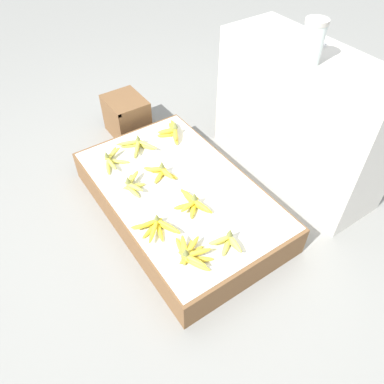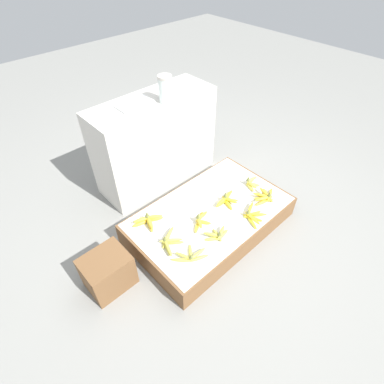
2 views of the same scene
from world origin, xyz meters
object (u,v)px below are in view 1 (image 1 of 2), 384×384
Objects in this scene: banana_bunch_front_midleft at (132,184)px; banana_bunch_front_right at (191,254)px; banana_bunch_middle_left at (138,145)px; banana_bunch_middle_right at (228,242)px; banana_bunch_back_left at (172,131)px; banana_bunch_middle_midright at (193,203)px; banana_bunch_middle_midleft at (161,172)px; glass_jar at (313,42)px; foam_tray_white at (296,40)px; wooden_crate at (127,116)px; banana_bunch_front_midright at (156,227)px; banana_bunch_front_left at (112,159)px.

banana_bunch_front_right is at bearing 0.58° from banana_bunch_front_midleft.
banana_bunch_front_right is 0.89m from banana_bunch_middle_left.
banana_bunch_front_midleft is 0.58m from banana_bunch_front_right.
banana_bunch_front_right is 0.19m from banana_bunch_middle_right.
banana_bunch_back_left reaches higher than banana_bunch_middle_right.
banana_bunch_middle_right is at bearing -1.12° from banana_bunch_middle_midright.
banana_bunch_back_left is at bearing 137.87° from banana_bunch_middle_midleft.
glass_jar reaches higher than foam_tray_white.
wooden_crate is 0.46m from banana_bunch_middle_left.
banana_bunch_middle_left is 0.91× the size of banana_bunch_middle_midright.
wooden_crate reaches higher than banana_bunch_front_midright.
banana_bunch_front_midright is (1.06, -0.37, 0.07)m from wooden_crate.
banana_bunch_middle_left is 0.61m from banana_bunch_middle_midright.
banana_bunch_middle_left is at bearing 178.07° from banana_bunch_middle_midleft.
banana_bunch_middle_midleft is at bearing -112.80° from glass_jar.
banana_bunch_middle_midright reaches higher than wooden_crate.
banana_bunch_front_midleft is 0.53m from banana_bunch_back_left.
foam_tray_white is at bearing 105.06° from banana_bunch_middle_midright.
foam_tray_white reaches higher than banana_bunch_middle_left.
banana_bunch_front_left is at bearing -87.31° from banana_bunch_back_left.
banana_bunch_front_right reaches higher than banana_bunch_front_left.
banana_bunch_front_left is 0.90m from banana_bunch_middle_right.
banana_bunch_front_left is (0.46, -0.33, 0.07)m from wooden_crate.
wooden_crate is 1.46× the size of banana_bunch_middle_midleft.
glass_jar is at bearing 37.52° from banana_bunch_back_left.
banana_bunch_front_right is 1.63× the size of banana_bunch_middle_right.
banana_bunch_middle_right is at bearing -5.77° from wooden_crate.
banana_bunch_middle_left is at bearing -17.33° from wooden_crate.
banana_bunch_middle_right is (0.28, 0.24, 0.00)m from banana_bunch_front_midright.
glass_jar is at bearing 107.07° from banana_bunch_front_right.
banana_bunch_back_left is 1.11× the size of glass_jar.
banana_bunch_front_midleft is 0.96× the size of banana_bunch_middle_left.
banana_bunch_front_right is (0.84, 0.01, 0.00)m from banana_bunch_front_left.
banana_bunch_middle_right reaches higher than banana_bunch_front_midright.
banana_bunch_middle_right is (0.31, -0.01, -0.00)m from banana_bunch_middle_midright.
banana_bunch_middle_left is 1.16m from glass_jar.
banana_bunch_middle_left is 0.72× the size of foam_tray_white.
banana_bunch_front_left is 1.12× the size of banana_bunch_middle_midleft.
banana_bunch_middle_midleft reaches higher than wooden_crate.
glass_jar is at bearing 71.33° from banana_bunch_front_midleft.
banana_bunch_middle_midright is at bearing -74.94° from foam_tray_white.
banana_bunch_middle_midright is at bearing -22.36° from banana_bunch_back_left.
banana_bunch_front_left is 0.32m from banana_bunch_middle_midleft.
banana_bunch_middle_midleft is at bearing 34.53° from banana_bunch_front_left.
banana_bunch_front_midright is at bearing -84.50° from banana_bunch_middle_midright.
glass_jar reaches higher than banana_bunch_middle_midleft.
banana_bunch_middle_midright is (0.61, 0.00, 0.00)m from banana_bunch_middle_left.
banana_bunch_front_midleft is 1.19m from foam_tray_white.
foam_tray_white reaches higher than banana_bunch_middle_right.
banana_bunch_front_right is 1.09× the size of banana_bunch_back_left.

